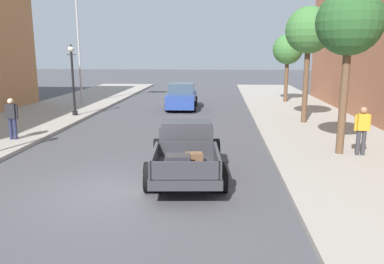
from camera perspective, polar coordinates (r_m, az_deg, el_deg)
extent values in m
plane|color=#47474C|center=(10.39, -11.42, -8.65)|extent=(140.00, 140.00, 0.00)
cube|color=#333338|center=(11.30, -0.85, -3.84)|extent=(2.13, 5.02, 0.24)
cube|color=#333338|center=(11.51, -0.84, -0.87)|extent=(1.64, 1.22, 0.80)
cube|color=#333338|center=(11.37, -0.85, 1.33)|extent=(1.50, 1.04, 0.12)
cube|color=#3D4C5B|center=(12.03, -0.82, 0.47)|extent=(1.33, 0.14, 0.44)
cube|color=#333338|center=(12.81, -0.78, -0.20)|extent=(1.43, 1.60, 0.52)
cube|color=silver|center=(13.60, -0.75, 0.42)|extent=(0.69, 0.15, 0.47)
cube|color=#333338|center=(9.92, -0.94, -5.25)|extent=(1.85, 2.22, 0.04)
cube|color=#333338|center=(9.90, -5.65, -4.01)|extent=(0.24, 2.10, 0.44)
cube|color=#333338|center=(9.88, 3.77, -4.01)|extent=(0.24, 2.10, 0.44)
cube|color=#333338|center=(8.89, -1.02, -5.81)|extent=(1.62, 0.21, 0.44)
cube|color=#333338|center=(10.83, -0.88, -2.56)|extent=(1.62, 0.21, 0.44)
cylinder|color=black|center=(12.68, -4.85, -2.79)|extent=(0.42, 0.83, 0.80)
cylinder|color=silver|center=(12.69, -5.69, -2.79)|extent=(0.06, 0.65, 0.66)
cylinder|color=silver|center=(12.69, -5.73, -2.79)|extent=(0.04, 0.24, 0.24)
cylinder|color=black|center=(12.66, 3.28, -2.79)|extent=(0.42, 0.83, 0.80)
cylinder|color=silver|center=(12.67, 4.12, -2.79)|extent=(0.06, 0.65, 0.66)
cylinder|color=silver|center=(12.67, 4.16, -2.79)|extent=(0.04, 0.24, 0.24)
cylinder|color=black|center=(10.10, -6.06, -6.66)|extent=(0.42, 0.83, 0.80)
cylinder|color=silver|center=(10.12, -7.11, -6.64)|extent=(0.06, 0.65, 0.66)
cylinder|color=silver|center=(10.12, -7.17, -6.64)|extent=(0.04, 0.24, 0.24)
cylinder|color=black|center=(10.08, 4.21, -6.66)|extent=(0.42, 0.83, 0.80)
cylinder|color=silver|center=(10.10, 5.26, -6.65)|extent=(0.06, 0.65, 0.66)
cylinder|color=silver|center=(10.10, 5.32, -6.65)|extent=(0.04, 0.24, 0.24)
cube|color=#2D2D33|center=(9.52, -2.06, -4.60)|extent=(0.63, 0.49, 0.40)
cube|color=#3D2D1E|center=(9.52, -2.06, -4.60)|extent=(0.62, 0.10, 0.42)
cube|color=brown|center=(10.16, 0.32, -3.89)|extent=(0.49, 0.40, 0.28)
cube|color=#284293|center=(24.67, -1.50, 4.89)|extent=(1.84, 4.35, 0.80)
cube|color=#384C5B|center=(24.44, -1.53, 6.53)|extent=(1.57, 2.04, 0.64)
cylinder|color=black|center=(26.05, -3.11, 4.63)|extent=(0.24, 0.67, 0.66)
cylinder|color=black|center=(25.94, 0.53, 4.62)|extent=(0.24, 0.67, 0.66)
cylinder|color=black|center=(23.51, -3.73, 3.84)|extent=(0.24, 0.67, 0.66)
cylinder|color=black|center=(23.38, 0.30, 3.82)|extent=(0.24, 0.67, 0.66)
cylinder|color=#232847|center=(16.93, -25.32, 0.44)|extent=(0.14, 0.14, 0.86)
cylinder|color=#232847|center=(16.84, -24.78, 0.43)|extent=(0.14, 0.14, 0.86)
cube|color=#232328|center=(16.78, -25.26, 2.82)|extent=(0.36, 0.22, 0.56)
cylinder|color=#232328|center=(16.89, -25.90, 2.71)|extent=(0.09, 0.09, 0.54)
cylinder|color=#232328|center=(16.67, -24.59, 2.73)|extent=(0.09, 0.09, 0.54)
sphere|color=beige|center=(16.73, -25.38, 4.17)|extent=(0.22, 0.22, 0.22)
cylinder|color=#333338|center=(14.15, 23.44, -1.45)|extent=(0.14, 0.14, 0.86)
cylinder|color=#333338|center=(14.21, 24.12, -1.46)|extent=(0.14, 0.14, 0.86)
cube|color=gold|center=(14.04, 24.02, 1.37)|extent=(0.36, 0.22, 0.56)
cylinder|color=gold|center=(13.97, 23.16, 1.28)|extent=(0.09, 0.09, 0.54)
cylinder|color=gold|center=(14.12, 24.85, 1.23)|extent=(0.09, 0.09, 0.54)
sphere|color=#9E7051|center=(13.98, 24.16, 2.98)|extent=(0.22, 0.22, 0.22)
cylinder|color=black|center=(22.22, -16.98, 2.72)|extent=(0.28, 0.28, 0.24)
cylinder|color=black|center=(22.03, -17.25, 7.14)|extent=(0.12, 0.12, 3.20)
cylinder|color=black|center=(21.97, -17.49, 10.91)|extent=(0.50, 0.04, 0.04)
sphere|color=silver|center=(21.97, -17.54, 11.72)|extent=(0.32, 0.32, 0.32)
cone|color=black|center=(21.98, -17.57, 12.19)|extent=(0.24, 0.24, 0.14)
cylinder|color=#B2B2B7|center=(27.25, -16.57, 13.59)|extent=(0.12, 0.12, 9.00)
cylinder|color=brown|center=(13.93, 21.55, 4.20)|extent=(0.26, 0.26, 3.58)
sphere|color=#285628|center=(13.86, 22.39, 14.89)|extent=(2.15, 2.15, 2.15)
cylinder|color=brown|center=(19.69, 16.52, 6.60)|extent=(0.26, 0.26, 3.62)
sphere|color=#3D7538|center=(19.64, 16.99, 14.29)|extent=(2.22, 2.22, 2.22)
cylinder|color=brown|center=(27.81, 13.81, 7.33)|extent=(0.26, 0.26, 2.84)
sphere|color=#3D7538|center=(27.73, 14.04, 11.85)|extent=(2.06, 2.06, 2.06)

